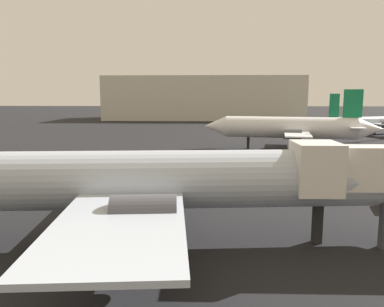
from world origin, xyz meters
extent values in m
cylinder|color=#B2BCCC|center=(-2.79, 11.17, 3.89)|extent=(28.77, 5.97, 3.27)
cube|color=#B2BCCC|center=(-4.21, 11.03, 3.40)|extent=(7.36, 22.29, 0.24)
cylinder|color=#4C4C54|center=(-3.75, 15.25, 3.24)|extent=(3.12, 2.05, 1.78)
cylinder|color=#4C4C54|center=(-2.96, 6.97, 3.24)|extent=(3.12, 2.05, 1.78)
cube|color=black|center=(6.32, 12.03, 1.13)|extent=(0.54, 0.54, 2.25)
cube|color=black|center=(-4.40, 13.00, 1.13)|extent=(0.54, 0.54, 2.25)
cube|color=black|center=(-4.02, 9.07, 1.13)|extent=(0.54, 0.54, 2.25)
cylinder|color=white|center=(12.61, 50.11, 3.58)|extent=(20.17, 6.92, 3.34)
cone|color=white|center=(1.02, 52.26, 3.58)|extent=(4.23, 3.96, 3.34)
cone|color=white|center=(24.20, 47.96, 3.58)|extent=(4.23, 3.96, 3.34)
cube|color=white|center=(13.59, 49.93, 3.08)|extent=(7.01, 19.45, 0.20)
cube|color=white|center=(21.97, 48.37, 3.92)|extent=(3.32, 7.42, 0.14)
cube|color=#147F4C|center=(21.55, 48.45, 7.36)|extent=(2.73, 0.75, 4.22)
cylinder|color=#4C4C54|center=(12.34, 46.47, 2.91)|extent=(2.80, 1.98, 1.54)
cylinder|color=#4C4C54|center=(13.66, 53.61, 2.91)|extent=(2.80, 1.98, 1.54)
cube|color=black|center=(6.35, 51.27, 0.95)|extent=(0.50, 0.50, 1.91)
cube|color=black|center=(13.28, 48.25, 0.95)|extent=(0.50, 0.50, 1.91)
cube|color=black|center=(13.90, 51.61, 0.95)|extent=(0.50, 0.50, 1.91)
cylinder|color=#B2BCCC|center=(36.85, 76.09, 2.84)|extent=(22.51, 9.78, 2.24)
cone|color=#B2BCCC|center=(24.81, 71.85, 2.84)|extent=(3.07, 2.93, 2.24)
cube|color=#B2BCCC|center=(35.77, 75.71, 2.50)|extent=(10.53, 22.65, 0.18)
cube|color=#B2BCCC|center=(26.32, 72.38, 3.06)|extent=(3.76, 6.48, 0.12)
cube|color=#147F4C|center=(26.67, 72.50, 6.46)|extent=(2.32, 1.00, 4.99)
cylinder|color=#4C4C54|center=(34.97, 80.04, 2.39)|extent=(2.55, 2.00, 1.34)
cube|color=black|center=(35.27, 77.11, 0.86)|extent=(0.47, 0.47, 1.72)
cube|color=black|center=(36.26, 74.31, 0.86)|extent=(0.47, 0.47, 1.72)
cube|color=silver|center=(5.86, 11.32, 4.62)|extent=(2.45, 2.84, 2.80)
cube|color=beige|center=(-2.08, 130.48, 7.62)|extent=(69.38, 26.49, 15.24)
camera|label=1|loc=(-0.05, -9.27, 8.55)|focal=35.11mm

